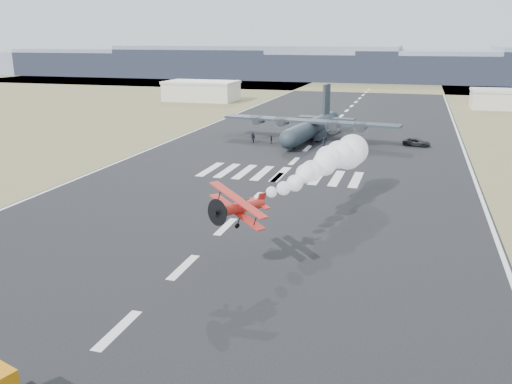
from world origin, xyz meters
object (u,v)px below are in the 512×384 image
at_px(transport_aircraft, 312,127).
at_px(crew_g, 350,141).
at_px(support_vehicle, 417,142).
at_px(hangar_left, 201,91).
at_px(aerobatic_biplane, 239,207).
at_px(hangar_right, 506,99).
at_px(crew_e, 324,142).
at_px(crew_a, 357,144).
at_px(crew_b, 358,142).
at_px(crew_d, 271,140).
at_px(crew_f, 254,138).
at_px(crew_c, 252,137).
at_px(crew_h, 314,142).

distance_m(transport_aircraft, crew_g, 9.65).
bearing_deg(support_vehicle, crew_g, 111.08).
height_order(hangar_left, aerobatic_biplane, aerobatic_biplane).
bearing_deg(hangar_right, crew_e, -119.76).
relative_size(hangar_left, crew_a, 14.94).
xyz_separation_m(hangar_left, hangar_right, (98.00, 5.00, -0.40)).
xyz_separation_m(aerobatic_biplane, transport_aircraft, (-6.16, 67.94, -3.08)).
bearing_deg(crew_a, crew_b, 109.16).
height_order(support_vehicle, crew_d, crew_d).
xyz_separation_m(hangar_left, crew_a, (61.32, -70.10, -2.59)).
relative_size(hangar_left, aerobatic_biplane, 3.65).
bearing_deg(crew_f, support_vehicle, -90.69).
xyz_separation_m(hangar_right, crew_c, (-58.70, -73.62, -2.07)).
xyz_separation_m(hangar_left, crew_e, (54.80, -70.58, -2.49)).
distance_m(aerobatic_biplane, crew_h, 61.56).
bearing_deg(crew_b, crew_e, 136.65).
bearing_deg(crew_h, crew_d, 65.03).
relative_size(crew_c, crew_g, 1.14).
bearing_deg(support_vehicle, aerobatic_biplane, 175.56).
xyz_separation_m(crew_c, crew_f, (0.74, -1.59, -0.04)).
relative_size(hangar_right, crew_a, 12.50).
distance_m(crew_a, crew_d, 17.48).
distance_m(aerobatic_biplane, transport_aircraft, 68.29).
bearing_deg(crew_h, crew_a, -115.12).
bearing_deg(hangar_left, crew_g, -48.49).
relative_size(crew_a, crew_e, 0.89).
distance_m(aerobatic_biplane, crew_d, 62.79).
xyz_separation_m(hangar_right, crew_d, (-54.16, -75.12, -2.18)).
bearing_deg(crew_c, crew_a, -19.00).
relative_size(aerobatic_biplane, crew_d, 4.02).
bearing_deg(crew_c, aerobatic_biplane, -89.33).
bearing_deg(crew_f, crew_e, -102.29).
distance_m(aerobatic_biplane, support_vehicle, 68.89).
xyz_separation_m(hangar_right, crew_f, (-57.96, -75.21, -2.11)).
height_order(crew_f, crew_h, crew_f).
height_order(crew_a, crew_f, crew_f).
height_order(aerobatic_biplane, crew_g, aerobatic_biplane).
bearing_deg(crew_g, aerobatic_biplane, -65.99).
bearing_deg(hangar_left, crew_d, -57.99).
bearing_deg(crew_f, crew_a, -100.57).
distance_m(crew_b, crew_f, 21.43).
height_order(transport_aircraft, crew_f, transport_aircraft).
bearing_deg(crew_a, crew_c, -160.26).
relative_size(transport_aircraft, crew_h, 24.45).
distance_m(support_vehicle, crew_e, 18.85).
xyz_separation_m(crew_f, crew_g, (19.49, 2.96, -0.08)).
bearing_deg(crew_b, aerobatic_biplane, -152.20).
bearing_deg(crew_c, crew_e, -22.36).
height_order(aerobatic_biplane, transport_aircraft, transport_aircraft).
relative_size(crew_e, crew_g, 1.12).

